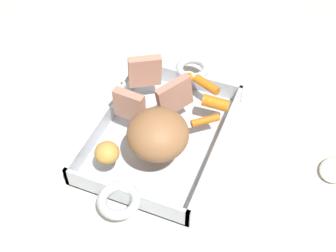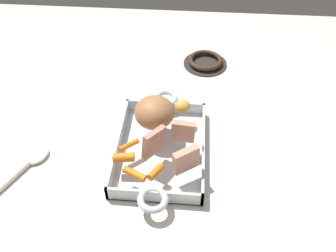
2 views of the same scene
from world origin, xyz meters
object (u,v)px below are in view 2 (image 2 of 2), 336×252
at_px(baby_carrot_southwest, 154,172).
at_px(baby_carrot_southeast, 124,158).
at_px(baby_carrot_northwest, 135,174).
at_px(stove_burner_rear, 205,62).
at_px(potato_golden_large, 182,106).
at_px(pork_roast, 155,112).
at_px(roasting_dish, 160,148).
at_px(roast_slice_thin, 186,160).
at_px(serving_spoon, 24,167).
at_px(baby_carrot_center_left, 129,145).
at_px(roast_slice_outer, 154,142).
at_px(roast_slice_thick, 183,131).

height_order(baby_carrot_southwest, baby_carrot_southeast, baby_carrot_southeast).
height_order(baby_carrot_northwest, baby_carrot_southeast, baby_carrot_southeast).
bearing_deg(stove_burner_rear, potato_golden_large, -12.21).
bearing_deg(pork_roast, roasting_dish, 18.76).
bearing_deg(pork_roast, baby_carrot_southeast, -24.15).
xyz_separation_m(pork_roast, baby_carrot_northwest, (0.19, -0.03, -0.03)).
relative_size(pork_roast, baby_carrot_southwest, 2.29).
height_order(roast_slice_thin, baby_carrot_northwest, roast_slice_thin).
xyz_separation_m(baby_carrot_northwest, serving_spoon, (-0.04, -0.30, -0.05)).
distance_m(roasting_dish, baby_carrot_center_left, 0.09).
bearing_deg(baby_carrot_center_left, pork_roast, 148.22).
height_order(roast_slice_outer, serving_spoon, roast_slice_outer).
relative_size(roast_slice_thin, baby_carrot_southeast, 1.27).
xyz_separation_m(pork_roast, stove_burner_rear, (-0.37, 0.14, -0.08)).
distance_m(roast_slice_outer, potato_golden_large, 0.17).
height_order(baby_carrot_northwest, baby_carrot_center_left, baby_carrot_northwest).
bearing_deg(roast_slice_thick, stove_burner_rear, 171.95).
height_order(pork_roast, baby_carrot_southeast, pork_roast).
bearing_deg(pork_roast, stove_burner_rear, 158.94).
bearing_deg(baby_carrot_southwest, potato_golden_large, 166.39).
relative_size(stove_burner_rear, serving_spoon, 0.68).
bearing_deg(baby_carrot_southwest, stove_burner_rear, 167.19).
relative_size(pork_roast, baby_carrot_center_left, 1.99).
height_order(roasting_dish, roast_slice_outer, roast_slice_outer).
bearing_deg(serving_spoon, roast_slice_thin, -65.05).
bearing_deg(baby_carrot_center_left, roasting_dish, 111.27).
distance_m(baby_carrot_southeast, serving_spoon, 0.28).
distance_m(roast_slice_thin, potato_golden_large, 0.21).
relative_size(baby_carrot_northwest, stove_burner_rear, 0.39).
bearing_deg(roasting_dish, stove_burner_rear, 164.39).
xyz_separation_m(roast_slice_outer, serving_spoon, (0.05, -0.34, -0.08)).
distance_m(baby_carrot_southeast, potato_golden_large, 0.24).
distance_m(roasting_dish, potato_golden_large, 0.14).
distance_m(baby_carrot_northwest, baby_carrot_southeast, 0.06).
bearing_deg(roast_slice_thick, baby_carrot_southeast, -59.52).
bearing_deg(roast_slice_thin, baby_carrot_southeast, -94.59).
bearing_deg(roast_slice_thick, pork_roast, -124.45).
height_order(roasting_dish, potato_golden_large, potato_golden_large).
bearing_deg(stove_burner_rear, baby_carrot_southwest, -12.81).
relative_size(roast_slice_outer, stove_burner_rear, 0.46).
height_order(roast_slice_thin, potato_golden_large, roast_slice_thin).
distance_m(roast_slice_thin, baby_carrot_northwest, 0.13).
height_order(pork_roast, baby_carrot_northwest, pork_roast).
bearing_deg(baby_carrot_northwest, roasting_dish, 158.04).
distance_m(roast_slice_outer, baby_carrot_center_left, 0.07).
bearing_deg(serving_spoon, stove_burner_rear, -17.07).
bearing_deg(roast_slice_thin, serving_spoon, -90.41).
bearing_deg(stove_burner_rear, pork_roast, -21.06).
distance_m(pork_roast, stove_burner_rear, 0.40).
relative_size(roast_slice_thin, potato_golden_large, 1.50).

